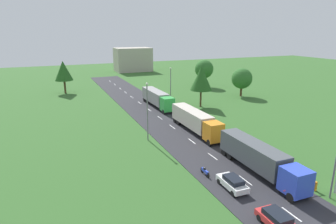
# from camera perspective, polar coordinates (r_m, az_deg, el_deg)

# --- Properties ---
(road) EXTENTS (10.00, 140.00, 0.06)m
(road) POSITION_cam_1_polar(r_m,az_deg,el_deg) (45.85, 4.37, -5.54)
(road) COLOR #2B2B30
(road) RESTS_ON ground
(lane_marking_centre) EXTENTS (0.16, 124.52, 0.01)m
(lane_marking_centre) POSITION_cam_1_polar(r_m,az_deg,el_deg) (44.77, 5.14, -6.05)
(lane_marking_centre) COLOR white
(lane_marking_centre) RESTS_ON road
(truck_lead) EXTENTS (2.67, 13.63, 3.48)m
(truck_lead) POSITION_cam_1_polar(r_m,az_deg,el_deg) (36.58, 17.58, -8.54)
(truck_lead) COLOR blue
(truck_lead) RESTS_ON road
(truck_second) EXTENTS (2.56, 13.76, 3.53)m
(truck_second) POSITION_cam_1_polar(r_m,az_deg,el_deg) (48.84, 5.40, -1.64)
(truck_second) COLOR orange
(truck_second) RESTS_ON road
(truck_third) EXTENTS (2.65, 13.74, 3.49)m
(truck_third) POSITION_cam_1_polar(r_m,az_deg,el_deg) (64.99, -2.17, 2.82)
(truck_third) COLOR green
(truck_third) RESTS_ON road
(car_lead) EXTENTS (1.97, 4.26, 1.43)m
(car_lead) POSITION_cam_1_polar(r_m,az_deg,el_deg) (28.35, 20.94, -19.45)
(car_lead) COLOR red
(car_lead) RESTS_ON road
(car_second) EXTENTS (1.83, 4.01, 1.45)m
(car_second) POSITION_cam_1_polar(r_m,az_deg,el_deg) (32.90, 12.63, -13.46)
(car_second) COLOR white
(car_second) RESTS_ON road
(motorcycle_courier) EXTENTS (0.28, 1.94, 0.91)m
(motorcycle_courier) POSITION_cam_1_polar(r_m,az_deg,el_deg) (35.28, 7.32, -11.57)
(motorcycle_courier) COLOR black
(motorcycle_courier) RESTS_ON road
(barrier_gate) EXTENTS (4.64, 0.28, 1.05)m
(barrier_gate) POSITION_cam_1_polar(r_m,az_deg,el_deg) (35.15, 26.27, -13.05)
(barrier_gate) COLOR orange
(barrier_gate) RESTS_ON ground
(lamppost_second) EXTENTS (0.36, 0.36, 9.18)m
(lamppost_second) POSITION_cam_1_polar(r_m,az_deg,el_deg) (44.30, -4.10, 0.57)
(lamppost_second) COLOR slate
(lamppost_second) RESTS_ON ground
(lamppost_third) EXTENTS (0.36, 0.36, 8.56)m
(lamppost_third) POSITION_cam_1_polar(r_m,az_deg,el_deg) (67.04, 0.52, 5.57)
(lamppost_third) COLOR slate
(lamppost_third) RESTS_ON ground
(tree_oak) EXTENTS (5.60, 5.60, 8.23)m
(tree_oak) POSITION_cam_1_polar(r_m,az_deg,el_deg) (89.00, 7.16, 8.43)
(tree_oak) COLOR #513823
(tree_oak) RESTS_ON ground
(tree_maple) EXTENTS (4.85, 4.85, 9.16)m
(tree_maple) POSITION_cam_1_polar(r_m,az_deg,el_deg) (64.79, 6.60, 6.64)
(tree_maple) COLOR #513823
(tree_maple) RESTS_ON ground
(tree_pine) EXTENTS (4.80, 4.80, 8.84)m
(tree_pine) POSITION_cam_1_polar(r_m,az_deg,el_deg) (83.67, -19.99, 7.66)
(tree_pine) COLOR #513823
(tree_pine) RESTS_ON ground
(tree_elm) EXTENTS (5.32, 5.32, 7.35)m
(tree_elm) POSITION_cam_1_polar(r_m,az_deg,el_deg) (77.68, 14.41, 6.42)
(tree_elm) COLOR #513823
(tree_elm) RESTS_ON ground
(distant_building) EXTENTS (14.70, 9.50, 9.73)m
(distant_building) POSITION_cam_1_polar(r_m,az_deg,el_deg) (124.50, -6.95, 10.26)
(distant_building) COLOR #B2A899
(distant_building) RESTS_ON ground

